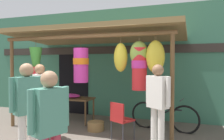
% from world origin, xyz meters
% --- Properties ---
extents(ground_plane, '(30.00, 30.00, 0.00)m').
position_xyz_m(ground_plane, '(0.00, 0.00, 0.00)').
color(ground_plane, '#60564C').
extents(shop_facade, '(9.89, 0.29, 3.42)m').
position_xyz_m(shop_facade, '(-0.01, 2.20, 1.71)').
color(shop_facade, '#387056').
rests_on(shop_facade, ground_plane).
extents(market_stall_canopy, '(4.68, 2.68, 2.61)m').
position_xyz_m(market_stall_canopy, '(-0.03, 0.96, 2.21)').
color(market_stall_canopy, brown).
rests_on(market_stall_canopy, ground_plane).
extents(display_table, '(1.36, 0.63, 0.70)m').
position_xyz_m(display_table, '(-1.03, 1.10, 0.62)').
color(display_table, brown).
rests_on(display_table, ground_plane).
extents(flower_heap_on_table, '(0.62, 0.43, 0.11)m').
position_xyz_m(flower_heap_on_table, '(-1.01, 1.09, 0.76)').
color(flower_heap_on_table, '#D13399').
rests_on(flower_heap_on_table, display_table).
extents(folding_chair, '(0.54, 0.54, 0.84)m').
position_xyz_m(folding_chair, '(0.85, 0.06, 0.50)').
color(folding_chair, '#AD1E1E').
rests_on(folding_chair, ground_plane).
extents(wicker_basket_by_table, '(0.42, 0.42, 0.22)m').
position_xyz_m(wicker_basket_by_table, '(0.04, 0.54, 0.11)').
color(wicker_basket_by_table, olive).
rests_on(wicker_basket_by_table, ground_plane).
extents(parked_bicycle, '(1.74, 0.45, 0.92)m').
position_xyz_m(parked_bicycle, '(1.65, 1.15, 0.35)').
color(parked_bicycle, black).
rests_on(parked_bicycle, ground_plane).
extents(vendor_in_orange, '(0.51, 0.40, 1.68)m').
position_xyz_m(vendor_in_orange, '(1.69, -0.21, 0.99)').
color(vendor_in_orange, silver).
rests_on(vendor_in_orange, ground_plane).
extents(customer_foreground, '(0.36, 0.55, 1.70)m').
position_xyz_m(customer_foreground, '(-0.32, -1.53, 1.01)').
color(customer_foreground, silver).
rests_on(customer_foreground, ground_plane).
extents(shopper_by_bananas, '(0.50, 0.41, 1.68)m').
position_xyz_m(shopper_by_bananas, '(-0.90, -0.43, 0.99)').
color(shopper_by_bananas, '#B23347').
rests_on(shopper_by_bananas, ground_plane).
extents(passerby_at_right, '(0.35, 0.56, 1.61)m').
position_xyz_m(passerby_at_right, '(0.62, -2.20, 0.94)').
color(passerby_at_right, '#B23347').
rests_on(passerby_at_right, ground_plane).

